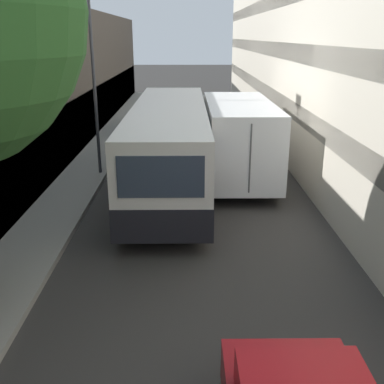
{
  "coord_description": "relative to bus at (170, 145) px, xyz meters",
  "views": [
    {
      "loc": [
        -0.2,
        1.52,
        5.28
      ],
      "look_at": [
        -0.09,
        12.05,
        1.6
      ],
      "focal_mm": 42.0,
      "sensor_mm": 36.0,
      "label": 1
    }
  ],
  "objects": [
    {
      "name": "ground_plane",
      "position": [
        0.82,
        -2.21,
        -1.58
      ],
      "size": [
        150.0,
        150.0,
        0.0
      ],
      "primitive_type": "plane",
      "color": "#33302D"
    },
    {
      "name": "street_lamp",
      "position": [
        -2.83,
        1.38,
        3.68
      ],
      "size": [
        0.36,
        0.8,
        7.47
      ],
      "color": "#38383D",
      "rests_on": "sidewalk_left"
    },
    {
      "name": "bus",
      "position": [
        0.0,
        0.0,
        0.0
      ],
      "size": [
        2.55,
        11.35,
        2.98
      ],
      "color": "silver",
      "rests_on": "ground_plane"
    },
    {
      "name": "building_right_apartment",
      "position": [
        5.96,
        -2.21,
        3.33
      ],
      "size": [
        2.4,
        60.0,
        9.88
      ],
      "color": "beige",
      "rests_on": "ground_plane"
    },
    {
      "name": "sidewalk_left",
      "position": [
        -3.46,
        -2.21,
        -1.5
      ],
      "size": [
        1.77,
        60.0,
        0.16
      ],
      "color": "gray",
      "rests_on": "ground_plane"
    },
    {
      "name": "panel_van",
      "position": [
        -1.17,
        10.21,
        -0.56
      ],
      "size": [
        1.99,
        4.73,
        1.82
      ],
      "color": "#BCBCC1",
      "rests_on": "ground_plane"
    },
    {
      "name": "box_truck",
      "position": [
        2.55,
        1.85,
        0.04
      ],
      "size": [
        2.38,
        8.82,
        2.98
      ],
      "color": "silver",
      "rests_on": "ground_plane"
    }
  ]
}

